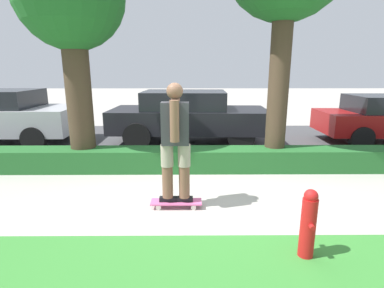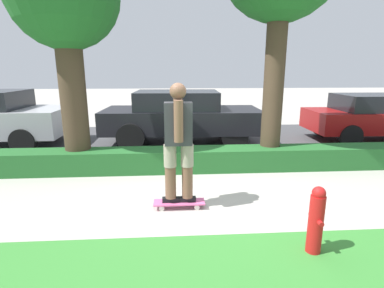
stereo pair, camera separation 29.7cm
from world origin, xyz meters
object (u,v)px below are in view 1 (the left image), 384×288
fire_hydrant (308,224)px  tree_near (71,3)px  parked_car_front (2,116)px  parked_car_middle (188,115)px  skateboard (176,202)px  skater_person (175,141)px

fire_hydrant → tree_near: bearing=138.3°
fire_hydrant → parked_car_front: bearing=140.4°
parked_car_front → fire_hydrant: (6.67, -5.52, -0.38)m
parked_car_middle → fire_hydrant: (1.36, -5.49, -0.38)m
fire_hydrant → skateboard: bearing=140.3°
parked_car_front → fire_hydrant: parked_car_front is taller
parked_car_front → fire_hydrant: 8.66m
tree_near → parked_car_front: (-3.10, 2.33, -2.50)m
parked_car_front → skater_person: bearing=-39.9°
parked_car_front → fire_hydrant: size_ratio=5.06×
parked_car_front → parked_car_middle: size_ratio=0.92×
skateboard → tree_near: 4.27m
skater_person → fire_hydrant: 2.08m
tree_near → parked_car_front: bearing=143.0°
skateboard → fire_hydrant: 2.00m
tree_near → skater_person: bearing=-43.2°
parked_car_front → parked_car_middle: 5.30m
fire_hydrant → skater_person: bearing=140.3°
skater_person → tree_near: bearing=136.8°
parked_car_middle → skater_person: bearing=-89.9°
tree_near → fire_hydrant: size_ratio=5.53×
skater_person → parked_car_middle: size_ratio=0.40×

